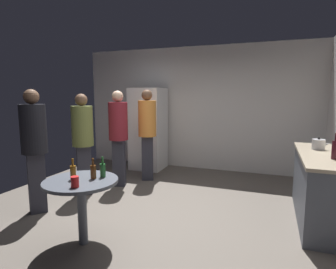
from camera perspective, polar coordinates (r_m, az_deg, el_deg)
name	(u,v)px	position (r m, az deg, el deg)	size (l,w,h in m)	color
ground_plane	(147,215)	(4.16, -4.27, -16.04)	(5.20, 5.20, 0.10)	#5B544C
wall_back	(196,109)	(6.29, 5.70, 5.31)	(5.32, 0.06, 2.70)	silver
refrigerator	(148,129)	(6.25, -4.07, 1.17)	(0.70, 0.68, 1.80)	white
kitchen_counter	(324,188)	(4.21, 29.20, -9.51)	(0.64, 1.73, 0.90)	#4C515B
kettle	(319,144)	(4.40, 28.43, -1.76)	(0.24, 0.17, 0.18)	#B2B2B7
wine_bottle_on_counter	(335,149)	(3.81, 30.99, -2.61)	(0.08, 0.08, 0.31)	#3F141E
foreground_table	(81,189)	(3.24, -17.31, -10.62)	(0.80, 0.80, 0.73)	#4C515B
beer_bottle_amber	(73,172)	(3.23, -18.82, -7.24)	(0.06, 0.06, 0.23)	#8C5919
beer_bottle_brown	(93,171)	(3.19, -15.03, -7.27)	(0.06, 0.06, 0.23)	#593314
beer_bottle_green	(103,170)	(3.24, -13.18, -6.99)	(0.06, 0.06, 0.23)	#26662D
plastic_cup_red	(75,182)	(2.97, -18.50, -9.16)	(0.08, 0.08, 0.11)	red
person_in_black_shirt	(34,142)	(4.25, -25.67, -1.33)	(0.48, 0.48, 1.73)	#2D2D38
person_in_maroon_shirt	(118,131)	(5.07, -10.11, 0.74)	(0.43, 0.43, 1.73)	#2D2D38
person_in_orange_shirt	(147,128)	(5.37, -4.27, 1.41)	(0.45, 0.45, 1.75)	#2D2D38
person_in_olive_shirt	(83,136)	(4.77, -17.02, -0.39)	(0.48, 0.48, 1.67)	#2D2D38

